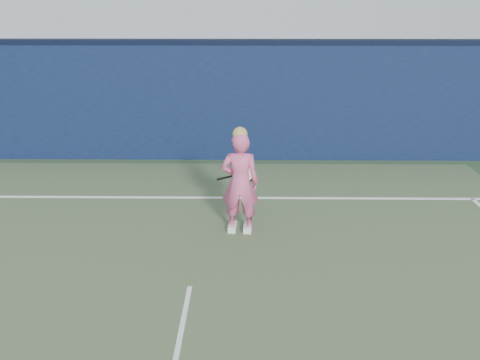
{
  "coord_description": "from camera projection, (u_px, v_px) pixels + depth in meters",
  "views": [
    {
      "loc": [
        0.7,
        -4.55,
        3.46
      ],
      "look_at": [
        0.61,
        2.66,
        0.84
      ],
      "focal_mm": 38.0,
      "sensor_mm": 36.0,
      "label": 1
    }
  ],
  "objects": [
    {
      "name": "racket",
      "position": [
        243.0,
        174.0,
        8.09
      ],
      "size": [
        0.63,
        0.14,
        0.34
      ],
      "rotation": [
        0.0,
        0.0,
        -0.16
      ],
      "color": "black",
      "rests_on": "ground"
    },
    {
      "name": "wall_cap",
      "position": [
        213.0,
        42.0,
        10.7
      ],
      "size": [
        24.0,
        0.42,
        0.1
      ],
      "primitive_type": "cube",
      "color": "black",
      "rests_on": "backstop_wall"
    },
    {
      "name": "ground",
      "position": [
        180.0,
        337.0,
        5.46
      ],
      "size": [
        80.0,
        80.0,
        0.0
      ],
      "primitive_type": "plane",
      "color": "#2B4228",
      "rests_on": "ground"
    },
    {
      "name": "player",
      "position": [
        240.0,
        183.0,
        7.68
      ],
      "size": [
        0.6,
        0.42,
        1.66
      ],
      "rotation": [
        0.0,
        0.0,
        3.08
      ],
      "color": "#DB5589",
      "rests_on": "ground"
    },
    {
      "name": "backstop_wall",
      "position": [
        214.0,
        103.0,
        11.14
      ],
      "size": [
        24.0,
        0.4,
        2.5
      ],
      "primitive_type": "cube",
      "color": "#0C1336",
      "rests_on": "ground"
    },
    {
      "name": "court_lines",
      "position": [
        176.0,
        357.0,
        5.15
      ],
      "size": [
        11.0,
        12.04,
        0.01
      ],
      "color": "white",
      "rests_on": "court_surface"
    }
  ]
}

